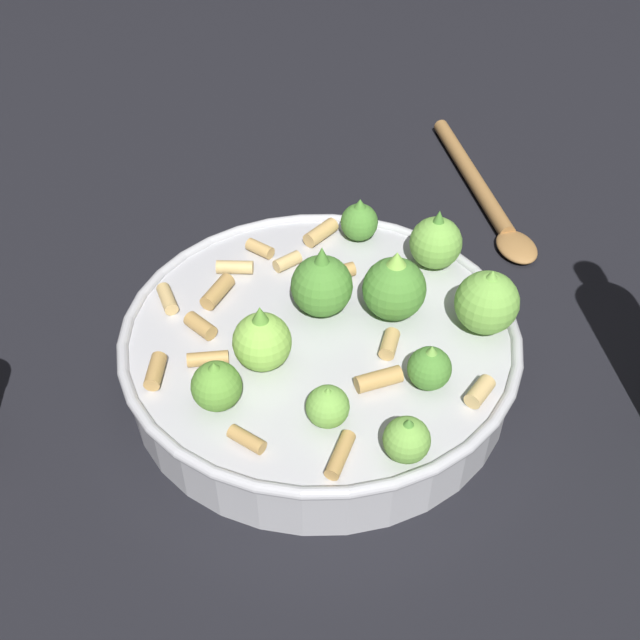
{
  "coord_description": "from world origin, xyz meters",
  "views": [
    {
      "loc": [
        0.31,
        -0.27,
        0.43
      ],
      "look_at": [
        0.0,
        0.0,
        0.06
      ],
      "focal_mm": 42.07,
      "sensor_mm": 36.0,
      "label": 1
    }
  ],
  "objects": [
    {
      "name": "cooking_pan",
      "position": [
        0.0,
        0.0,
        0.03
      ],
      "size": [
        0.3,
        0.3,
        0.11
      ],
      "color": "#B7B7BC",
      "rests_on": "ground"
    },
    {
      "name": "ground_plane",
      "position": [
        0.0,
        0.0,
        0.0
      ],
      "size": [
        2.4,
        2.4,
        0.0
      ],
      "primitive_type": "plane",
      "color": "black"
    },
    {
      "name": "wooden_spoon",
      "position": [
        -0.08,
        0.29,
        0.01
      ],
      "size": [
        0.24,
        0.15,
        0.02
      ],
      "color": "#9E703D",
      "rests_on": "ground"
    }
  ]
}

